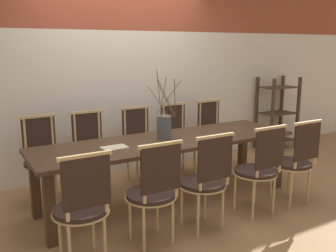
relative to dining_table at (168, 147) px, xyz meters
The scene contains 16 objects.
ground_plane 0.63m from the dining_table, ahead, with size 16.00×16.00×0.00m, color #9E7047.
wall_rear 1.62m from the dining_table, 90.00° to the left, with size 12.00×0.06×3.20m.
dining_table is the anchor object (origin of this frame).
chair_near_leftend 1.43m from the dining_table, 148.06° to the right, with size 0.46×0.46×0.96m.
chair_near_left 0.96m from the dining_table, 127.75° to the right, with size 0.46×0.46×0.96m.
chair_near_center 0.77m from the dining_table, 92.54° to the right, with size 0.46×0.46×0.96m.
chair_near_right 0.99m from the dining_table, 49.88° to the right, with size 0.46×0.46×0.96m.
chair_near_rightend 1.40m from the dining_table, 32.83° to the right, with size 0.46×0.46×0.96m.
chair_far_leftend 1.41m from the dining_table, 147.53° to the left, with size 0.46×0.46×0.96m.
chair_far_left 0.98m from the dining_table, 129.40° to the left, with size 0.46×0.46×0.96m.
chair_far_center 0.77m from the dining_table, 87.82° to the left, with size 0.46×0.46×0.96m.
chair_far_right 0.97m from the dining_table, 51.56° to the left, with size 0.46×0.46×0.96m.
chair_far_rightend 1.42m from the dining_table, 32.18° to the left, with size 0.46×0.46×0.96m.
vase_centerpiece 0.23m from the dining_table, 103.47° to the left, with size 0.39×0.39×0.76m.
book_stack 0.65m from the dining_table, behind, with size 0.25×0.18×0.01m.
shelving_rack 2.92m from the dining_table, 20.49° to the left, with size 0.64×0.42×1.22m.
Camera 1 is at (-2.00, -3.43, 1.72)m, focal length 40.00 mm.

